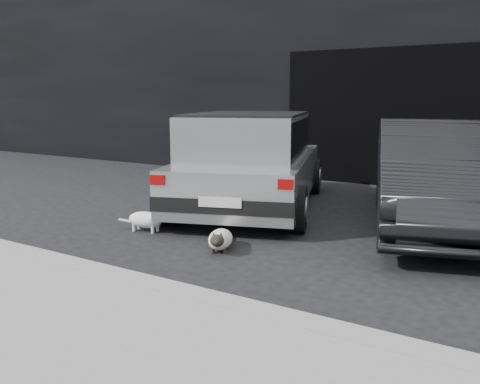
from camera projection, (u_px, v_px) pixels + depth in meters
The scene contains 9 objects.
ground at pixel (225, 220), 7.05m from camera, with size 80.00×80.00×0.00m, color black.
building_facade at pixel (415, 59), 11.08m from camera, with size 34.00×4.00×5.00m, color black.
garage_opening at pixel (385, 118), 9.62m from camera, with size 4.00×0.10×2.60m, color black.
curb at pixel (154, 289), 4.35m from camera, with size 18.00×0.25×0.12m, color gray.
sidewalk at pixel (33, 347), 3.35m from camera, with size 18.00×2.20×0.11m, color gray.
silver_hatchback at pixel (251, 157), 7.70m from camera, with size 2.98×4.31×1.46m.
second_car at pixel (437, 175), 6.57m from camera, with size 1.47×4.21×1.39m, color black.
cat_siamese at pixel (220, 240), 5.63m from camera, with size 0.49×0.71×0.27m.
cat_white at pixel (148, 219), 6.42m from camera, with size 0.69×0.31×0.33m.
Camera 1 is at (3.81, -5.71, 1.67)m, focal length 38.00 mm.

